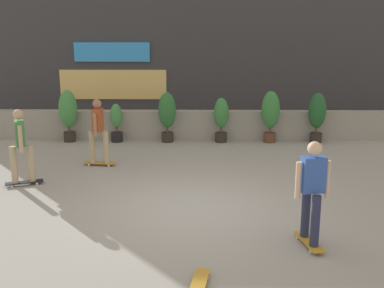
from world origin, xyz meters
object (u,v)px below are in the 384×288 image
at_px(potted_plant_5, 317,114).
at_px(skater_foreground, 98,129).
at_px(potted_plant_4, 270,112).
at_px(skater_by_wall_right, 21,144).
at_px(skateboard_near_camera, 199,284).
at_px(potted_plant_3, 221,117).
at_px(potted_plant_0, 68,112).
at_px(potted_plant_1, 116,122).
at_px(potted_plant_2, 167,113).
at_px(skater_by_wall_left, 312,189).

distance_m(potted_plant_5, skater_foreground, 6.68).
bearing_deg(skater_foreground, potted_plant_5, 23.50).
relative_size(potted_plant_4, skater_by_wall_right, 0.93).
relative_size(skater_foreground, skateboard_near_camera, 2.06).
relative_size(potted_plant_3, skateboard_near_camera, 1.67).
distance_m(potted_plant_3, skater_by_wall_right, 6.23).
distance_m(potted_plant_0, potted_plant_4, 6.19).
bearing_deg(skater_by_wall_right, potted_plant_1, 72.67).
distance_m(potted_plant_0, potted_plant_3, 4.70).
distance_m(potted_plant_0, potted_plant_5, 7.61).
height_order(skater_by_wall_right, skateboard_near_camera, skater_by_wall_right).
distance_m(potted_plant_4, potted_plant_5, 1.42).
height_order(potted_plant_1, skater_foreground, skater_foreground).
height_order(potted_plant_1, potted_plant_2, potted_plant_2).
xyz_separation_m(potted_plant_0, potted_plant_2, (3.04, -0.00, -0.04)).
distance_m(skater_foreground, skateboard_near_camera, 6.41).
relative_size(potted_plant_3, potted_plant_4, 0.87).
bearing_deg(potted_plant_2, potted_plant_4, 0.00).
xyz_separation_m(potted_plant_5, skater_by_wall_right, (-7.47, -4.26, 0.05)).
bearing_deg(potted_plant_3, skateboard_near_camera, -94.55).
distance_m(potted_plant_1, potted_plant_3, 3.23).
height_order(skater_foreground, skater_by_wall_right, same).
bearing_deg(potted_plant_5, skater_by_wall_left, -104.43).
xyz_separation_m(potted_plant_0, potted_plant_4, (6.19, 0.00, -0.01)).
relative_size(potted_plant_2, skater_by_wall_left, 0.91).
bearing_deg(potted_plant_4, skateboard_near_camera, -104.38).
bearing_deg(potted_plant_0, skater_by_wall_right, -88.10).
bearing_deg(skater_by_wall_right, potted_plant_2, 55.76).
relative_size(potted_plant_4, skater_by_wall_left, 0.93).
bearing_deg(potted_plant_0, potted_plant_5, 0.00).
distance_m(skater_by_wall_left, skateboard_near_camera, 2.35).
height_order(potted_plant_2, skater_by_wall_right, skater_by_wall_right).
bearing_deg(skater_foreground, potted_plant_4, 29.51).
relative_size(potted_plant_3, skater_by_wall_left, 0.81).
bearing_deg(potted_plant_1, skater_by_wall_left, -59.14).
bearing_deg(skater_by_wall_left, potted_plant_4, 86.59).
height_order(potted_plant_0, skater_by_wall_left, skater_by_wall_left).
relative_size(potted_plant_3, potted_plant_5, 0.90).
xyz_separation_m(skater_foreground, skater_by_wall_right, (-1.35, -1.60, 0.00)).
distance_m(potted_plant_0, skateboard_near_camera, 9.43).
height_order(potted_plant_5, skateboard_near_camera, potted_plant_5).
xyz_separation_m(potted_plant_2, skater_foreground, (-1.55, -2.66, 0.04)).
xyz_separation_m(potted_plant_4, skater_by_wall_left, (-0.43, -7.19, 0.01)).
distance_m(potted_plant_4, skateboard_near_camera, 8.80).
xyz_separation_m(potted_plant_4, skateboard_near_camera, (-2.18, -8.48, -0.87)).
relative_size(skater_foreground, skater_by_wall_right, 1.00).
xyz_separation_m(skater_by_wall_right, skateboard_near_camera, (3.88, -4.23, -0.88)).
xyz_separation_m(potted_plant_0, skater_by_wall_left, (5.76, -7.19, 0.00)).
relative_size(potted_plant_3, skater_foreground, 0.81).
bearing_deg(potted_plant_2, potted_plant_0, 180.00).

